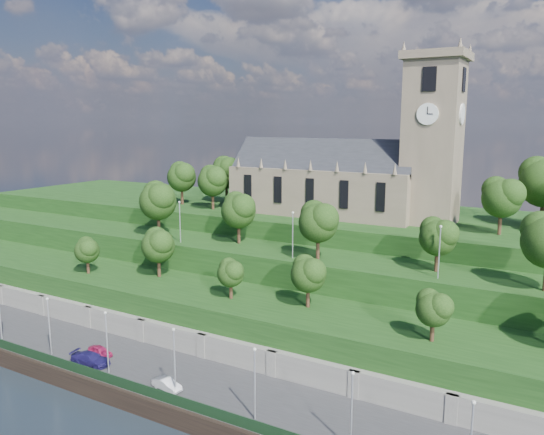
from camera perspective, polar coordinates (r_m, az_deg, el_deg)
The scene contains 17 objects.
ground at distance 59.28m, azimuth -10.30°, elevation -21.32°, with size 320.00×320.00×0.00m, color black.
promenade at distance 62.85m, azimuth -6.67°, elevation -18.21°, with size 160.00×12.00×2.00m, color #2D2D30.
quay_wall at distance 58.68m, azimuth -10.37°, elevation -20.43°, with size 160.00×0.50×2.20m, color black.
fence at distance 58.37m, azimuth -9.99°, elevation -18.90°, with size 160.00×0.10×1.20m, color #16321A.
retaining_wall at distance 66.54m, azimuth -3.57°, elevation -15.01°, with size 160.00×2.10×5.00m.
embankment_lower at distance 70.63m, azimuth -0.86°, elevation -12.11°, with size 160.00×12.00×8.00m, color #163812.
embankment_upper at distance 79.03m, azimuth 3.19°, elevation -8.10°, with size 160.00×10.00×12.00m, color #163812.
hilltop at distance 97.18m, azimuth 8.70°, elevation -3.77°, with size 160.00×32.00×15.00m, color #163812.
church at distance 90.67m, azimuth 8.52°, elevation 4.87°, with size 38.60×12.35×27.60m.
trees_lower at distance 67.46m, azimuth 0.78°, elevation -5.60°, with size 68.85×8.38×7.44m.
trees_upper at distance 74.59m, azimuth 4.11°, elevation 0.14°, with size 64.53×8.74×9.22m.
trees_hilltop at distance 88.35m, azimuth 11.83°, elevation 3.87°, with size 74.10×16.35×10.82m.
lamp_posts_promenade at distance 59.12m, azimuth -10.46°, elevation -14.44°, with size 60.36×0.36×7.51m.
lamp_posts_upper at distance 73.86m, azimuth 2.24°, elevation -1.44°, with size 40.36×0.36×6.64m.
car_left at distance 71.65m, azimuth -17.99°, elevation -13.50°, with size 1.45×3.60×1.23m, color #AD1C50.
car_middle at distance 61.79m, azimuth -11.24°, elevation -17.18°, with size 1.29×3.71×1.22m, color #B9B8BD.
car_right at distance 69.62m, azimuth -18.93°, elevation -14.18°, with size 2.04×5.03×1.46m, color #1C164F.
Camera 1 is at (32.95, -38.37, 30.92)m, focal length 35.00 mm.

